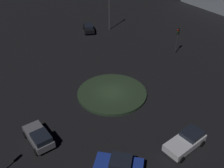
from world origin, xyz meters
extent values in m
plane|color=black|center=(0.00, 0.00, 0.00)|extent=(116.57, 116.57, 0.00)
cylinder|color=#263823|center=(0.00, 0.00, 0.16)|extent=(8.63, 8.63, 0.32)
cube|color=white|center=(-6.22, 9.34, 0.69)|extent=(4.59, 3.97, 0.73)
cube|color=black|center=(-7.05, 8.78, 1.27)|extent=(2.54, 2.47, 0.42)
cylinder|color=black|center=(-5.49, 10.99, 0.33)|extent=(0.67, 0.55, 0.66)
cylinder|color=black|center=(-4.42, 9.44, 0.33)|extent=(0.67, 0.55, 0.66)
cylinder|color=black|center=(-8.02, 9.25, 0.33)|extent=(0.67, 0.55, 0.66)
cylinder|color=black|center=(-6.95, 7.70, 0.33)|extent=(0.67, 0.55, 0.66)
cube|color=slate|center=(7.75, 7.52, 0.70)|extent=(3.54, 4.21, 0.69)
cube|color=black|center=(7.27, 8.27, 1.32)|extent=(2.28, 2.38, 0.54)
cylinder|color=black|center=(9.23, 6.80, 0.36)|extent=(0.57, 0.72, 0.71)
cylinder|color=black|center=(7.76, 5.87, 0.36)|extent=(0.57, 0.72, 0.71)
cylinder|color=black|center=(7.74, 9.16, 0.36)|extent=(0.57, 0.72, 0.71)
cylinder|color=black|center=(6.27, 8.23, 0.36)|extent=(0.57, 0.72, 0.71)
cube|color=#1E38A5|center=(0.27, 11.58, 0.71)|extent=(4.48, 2.87, 0.72)
cube|color=black|center=(0.11, 11.62, 1.32)|extent=(2.20, 2.05, 0.49)
cylinder|color=black|center=(1.46, 10.30, 0.35)|extent=(0.74, 0.40, 0.71)
cylinder|color=black|center=(-1.42, 11.08, 0.35)|extent=(0.74, 0.40, 0.71)
cube|color=black|center=(2.91, -20.78, 0.66)|extent=(2.18, 4.31, 0.63)
cube|color=black|center=(2.90, -20.68, 1.18)|extent=(1.74, 2.28, 0.40)
cylinder|color=black|center=(1.89, -19.40, 0.35)|extent=(0.30, 0.71, 0.69)
cylinder|color=black|center=(3.58, -19.20, 0.35)|extent=(0.30, 0.71, 0.69)
cylinder|color=black|center=(2.24, -22.36, 0.35)|extent=(0.30, 0.71, 0.69)
cylinder|color=black|center=(3.93, -22.16, 0.35)|extent=(0.30, 0.71, 0.69)
cylinder|color=#2D2D2D|center=(-10.96, -10.42, 1.68)|extent=(0.12, 0.12, 3.36)
cube|color=black|center=(-10.96, -10.42, 3.81)|extent=(0.37, 0.37, 0.90)
sphere|color=red|center=(-10.86, -10.32, 4.08)|extent=(0.20, 0.20, 0.20)
sphere|color=#4C380F|center=(-10.86, -10.32, 3.81)|extent=(0.20, 0.20, 0.20)
sphere|color=#0F3819|center=(-10.86, -10.32, 3.54)|extent=(0.20, 0.20, 0.20)
cylinder|color=#4C4C51|center=(-1.07, -21.50, 3.90)|extent=(0.18, 0.18, 7.80)
camera|label=1|loc=(1.92, 25.95, 18.71)|focal=41.13mm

